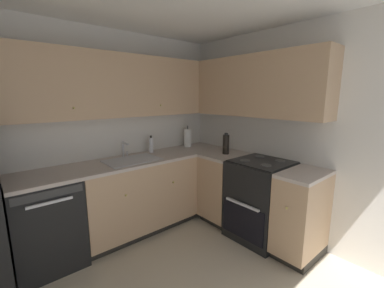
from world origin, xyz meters
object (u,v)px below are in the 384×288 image
oven_range (260,199)px  paper_towel_roll (188,138)px  oil_bottle (226,144)px  soap_bottle (151,145)px  dishwasher (46,223)px

oven_range → paper_towel_roll: size_ratio=3.32×
oven_range → oil_bottle: size_ratio=3.90×
paper_towel_roll → soap_bottle: bearing=178.1°
soap_bottle → oven_range: bearing=-60.4°
dishwasher → oil_bottle: (2.00, -0.52, 0.61)m
dishwasher → paper_towel_roll: size_ratio=2.75×
dishwasher → paper_towel_roll: paper_towel_roll is taller
dishwasher → paper_towel_roll: (1.93, 0.16, 0.61)m
dishwasher → paper_towel_roll: 2.03m
dishwasher → soap_bottle: soap_bottle is taller
oven_range → soap_bottle: soap_bottle is taller
oven_range → paper_towel_roll: bearing=94.5°
oven_range → soap_bottle: bearing=119.6°
oven_range → oil_bottle: bearing=92.0°
soap_bottle → paper_towel_roll: bearing=-1.9°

